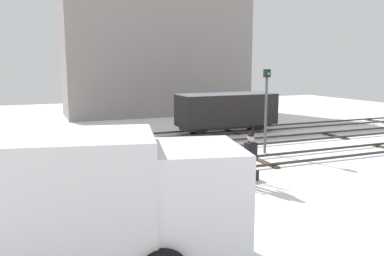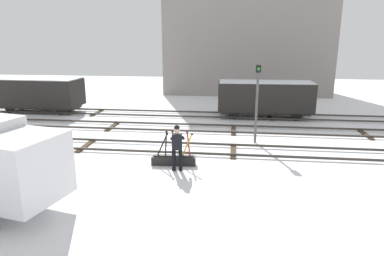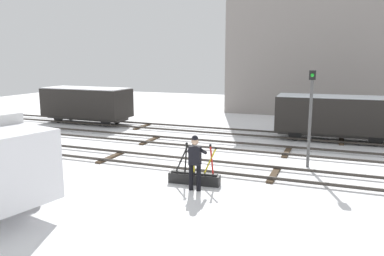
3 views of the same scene
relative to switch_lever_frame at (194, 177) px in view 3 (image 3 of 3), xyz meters
name	(u,v)px [view 3 (image 3 of 3)]	position (x,y,z in m)	size (l,w,h in m)	color
ground_plane	(186,166)	(-1.10, 1.92, -0.25)	(60.00, 60.00, 0.00)	white
track_main_line	(186,164)	(-1.10, 1.92, -0.15)	(44.00, 1.94, 0.18)	#38332D
track_siding_near	(214,145)	(-1.10, 5.61, -0.15)	(44.00, 1.94, 0.18)	#38332D
track_siding_far	(232,132)	(-1.10, 9.12, -0.14)	(44.00, 1.94, 0.18)	#38332D
switch_lever_frame	(194,177)	(0.00, 0.00, 0.00)	(1.82, 0.47, 1.45)	black
rail_worker	(195,159)	(0.24, -0.58, 0.80)	(0.57, 0.71, 1.85)	black
signal_post	(311,109)	(3.49, 3.55, 2.10)	(0.24, 0.32, 3.83)	#4C4C4C
apartment_building	(328,42)	(3.45, 20.01, 5.25)	(15.11, 5.66, 11.00)	gray
freight_car_near_switch	(335,115)	(4.38, 9.12, 1.11)	(6.03, 2.14, 2.37)	#2D2B28
freight_car_far_end	(87,103)	(-11.09, 9.12, 1.12)	(5.92, 2.41, 2.37)	#2D2B28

